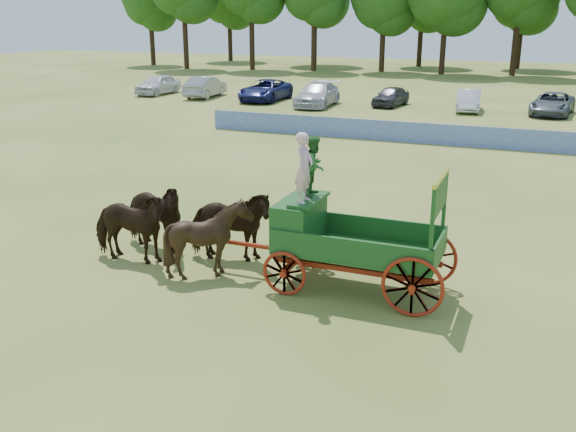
{
  "coord_description": "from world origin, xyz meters",
  "views": [
    {
      "loc": [
        3.77,
        -14.49,
        6.36
      ],
      "look_at": [
        -2.24,
        0.26,
        1.3
      ],
      "focal_mm": 40.0,
      "sensor_mm": 36.0,
      "label": 1
    }
  ],
  "objects": [
    {
      "name": "ground",
      "position": [
        0.0,
        0.0,
        0.0
      ],
      "size": [
        160.0,
        160.0,
        0.0
      ],
      "primitive_type": "plane",
      "color": "#A8984C",
      "rests_on": "ground"
    },
    {
      "name": "horse_lead_left",
      "position": [
        -6.14,
        -1.29,
        0.99
      ],
      "size": [
        2.4,
        1.22,
        1.97
      ],
      "primitive_type": "imported",
      "rotation": [
        0.0,
        0.0,
        1.64
      ],
      "color": "black",
      "rests_on": "ground"
    },
    {
      "name": "horse_lead_right",
      "position": [
        -6.14,
        -0.19,
        0.99
      ],
      "size": [
        2.48,
        1.43,
        1.97
      ],
      "primitive_type": "imported",
      "rotation": [
        0.0,
        0.0,
        1.41
      ],
      "color": "black",
      "rests_on": "ground"
    },
    {
      "name": "horse_wheel_left",
      "position": [
        -3.74,
        -1.29,
        0.99
      ],
      "size": [
        1.92,
        1.74,
        1.98
      ],
      "primitive_type": "imported",
      "rotation": [
        0.0,
        0.0,
        1.48
      ],
      "color": "black",
      "rests_on": "ground"
    },
    {
      "name": "horse_wheel_right",
      "position": [
        -3.74,
        -0.19,
        0.99
      ],
      "size": [
        2.52,
        1.57,
        1.97
      ],
      "primitive_type": "imported",
      "rotation": [
        0.0,
        0.0,
        1.8
      ],
      "color": "black",
      "rests_on": "ground"
    },
    {
      "name": "farm_dray",
      "position": [
        -0.77,
        -0.73,
        1.6
      ],
      "size": [
        6.0,
        2.0,
        3.78
      ],
      "color": "maroon",
      "rests_on": "ground"
    },
    {
      "name": "sponsor_banner",
      "position": [
        -1.0,
        18.0,
        0.53
      ],
      "size": [
        26.0,
        0.08,
        1.05
      ],
      "primitive_type": "cube",
      "color": "#1C389B",
      "rests_on": "ground"
    },
    {
      "name": "parked_cars",
      "position": [
        -4.83,
        30.2,
        0.78
      ],
      "size": [
        46.69,
        7.44,
        1.65
      ],
      "color": "silver",
      "rests_on": "ground"
    }
  ]
}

